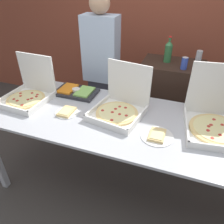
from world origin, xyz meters
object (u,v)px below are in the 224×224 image
pizza_box_far_left (120,106)px  soda_bottle (168,51)px  pizza_box_near_right (217,119)px  paper_plate_front_right (67,112)px  paper_plate_front_left (157,135)px  person_guest_plaid (101,72)px  pizza_box_far_right (29,93)px  veggie_tray (76,91)px  soda_can_silver (199,56)px  soda_can_colored (184,63)px

pizza_box_far_left → soda_bottle: (0.28, 0.84, 0.27)m
pizza_box_near_right → paper_plate_front_right: size_ratio=2.66×
pizza_box_far_left → paper_plate_front_left: (0.38, -0.22, -0.07)m
person_guest_plaid → pizza_box_far_right: bearing=58.4°
veggie_tray → soda_can_silver: soda_can_silver is taller
soda_bottle → paper_plate_front_right: bearing=-125.8°
paper_plate_front_left → soda_can_silver: 1.24m
paper_plate_front_left → pizza_box_far_right: bearing=173.5°
pizza_box_near_right → person_guest_plaid: bearing=146.3°
pizza_box_near_right → soda_bottle: 0.98m
pizza_box_near_right → paper_plate_front_left: pizza_box_near_right is taller
person_guest_plaid → soda_bottle: bearing=-168.1°
pizza_box_near_right → paper_plate_front_right: (-1.26, -0.23, -0.07)m
paper_plate_front_left → soda_can_silver: bearing=79.4°
pizza_box_far_right → paper_plate_front_right: (0.47, -0.10, -0.06)m
paper_plate_front_right → soda_can_silver: (1.05, 1.13, 0.28)m
pizza_box_far_right → soda_bottle: 1.54m
pizza_box_far_right → soda_can_silver: 1.86m
soda_can_colored → paper_plate_front_right: bearing=-137.1°
paper_plate_front_left → person_guest_plaid: 1.24m
veggie_tray → soda_can_colored: (1.02, 0.49, 0.27)m
pizza_box_near_right → person_guest_plaid: person_guest_plaid is taller
pizza_box_near_right → soda_bottle: soda_bottle is taller
pizza_box_far_right → pizza_box_near_right: size_ratio=0.80×
soda_bottle → soda_can_colored: bearing=-39.1°
soda_can_silver → veggie_tray: bearing=-146.3°
paper_plate_front_right → soda_bottle: bearing=54.2°
pizza_box_far_right → soda_can_colored: size_ratio=3.65×
pizza_box_far_left → pizza_box_far_right: 0.93m
soda_can_silver → pizza_box_far_right: bearing=-145.8°
soda_can_silver → soda_can_colored: bearing=-115.5°
pizza_box_far_right → soda_can_silver: (1.53, 1.04, 0.22)m
pizza_box_far_left → paper_plate_front_right: size_ratio=2.39×
veggie_tray → soda_bottle: bearing=37.9°
pizza_box_far_left → pizza_box_far_right: bearing=-165.9°
soda_can_colored → person_guest_plaid: (-0.93, 0.00, -0.23)m
person_guest_plaid → pizza_box_far_left: bearing=123.8°
soda_bottle → soda_can_colored: 0.25m
person_guest_plaid → paper_plate_front_right: bearing=90.4°
pizza_box_far_right → veggie_tray: bearing=38.6°
pizza_box_far_left → paper_plate_front_left: bearing=-20.6°
pizza_box_near_right → paper_plate_front_right: bearing=-177.3°
paper_plate_front_left → veggie_tray: size_ratio=0.60×
veggie_tray → person_guest_plaid: person_guest_plaid is taller
paper_plate_front_left → paper_plate_front_right: bearing=176.4°
veggie_tray → soda_can_silver: (1.15, 0.77, 0.27)m
paper_plate_front_right → soda_can_colored: bearing=42.9°
paper_plate_front_left → veggie_tray: veggie_tray is taller
veggie_tray → soda_bottle: size_ratio=1.55×
paper_plate_front_left → veggie_tray: 1.02m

